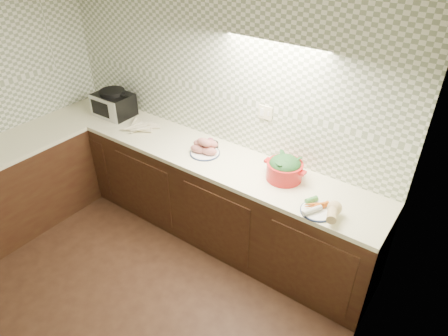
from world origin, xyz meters
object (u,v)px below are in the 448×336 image
Objects in this scene: toaster_oven at (114,104)px; parsnip_pile at (139,126)px; onion_bowl at (211,144)px; dutch_oven at (285,168)px; sweet_potato_plate at (205,148)px; veg_plate at (325,208)px.

toaster_oven is 0.46m from parsnip_pile.
parsnip_pile is 2.54× the size of onion_bowl.
dutch_oven is (2.07, -0.00, -0.03)m from toaster_oven.
dutch_oven reaches higher than sweet_potato_plate.
onion_bowl is 0.41× the size of veg_plate.
onion_bowl is (-0.02, 0.12, -0.02)m from sweet_potato_plate.
onion_bowl reaches higher than parsnip_pile.
dutch_oven reaches higher than parsnip_pile.
toaster_oven reaches higher than sweet_potato_plate.
onion_bowl is 0.81m from dutch_oven.
toaster_oven is 2.54m from veg_plate.
toaster_oven is 2.07m from dutch_oven.
parsnip_pile is 2.09m from veg_plate.
toaster_oven reaches higher than veg_plate.
dutch_oven is at bearing 4.65° from sweet_potato_plate.
sweet_potato_plate is at bearing -174.66° from dutch_oven.
veg_plate is (0.46, -0.22, -0.06)m from dutch_oven.
sweet_potato_plate is at bearing 172.76° from veg_plate.
toaster_oven is 1.27m from onion_bowl.
sweet_potato_plate is at bearing -80.89° from onion_bowl.
parsnip_pile is at bearing -10.15° from toaster_oven.
parsnip_pile is (0.45, -0.07, -0.10)m from toaster_oven.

